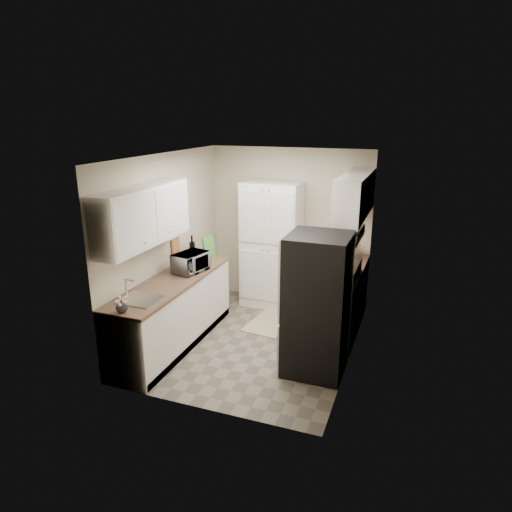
% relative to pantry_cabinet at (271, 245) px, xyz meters
% --- Properties ---
extents(ground, '(3.20, 3.20, 0.00)m').
position_rel_pantry_cabinet_xyz_m(ground, '(0.20, -1.32, -1.00)').
color(ground, '#665B4C').
rests_on(ground, ground).
extents(room_shell, '(2.64, 3.24, 2.52)m').
position_rel_pantry_cabinet_xyz_m(room_shell, '(0.18, -1.32, 0.63)').
color(room_shell, '#B3A591').
rests_on(room_shell, ground).
extents(pantry_cabinet, '(0.90, 0.55, 2.00)m').
position_rel_pantry_cabinet_xyz_m(pantry_cabinet, '(0.00, 0.00, 0.00)').
color(pantry_cabinet, silver).
rests_on(pantry_cabinet, ground).
extents(base_cabinet_left, '(0.60, 2.30, 0.88)m').
position_rel_pantry_cabinet_xyz_m(base_cabinet_left, '(-0.79, -1.75, -0.56)').
color(base_cabinet_left, silver).
rests_on(base_cabinet_left, ground).
extents(countertop_left, '(0.63, 2.33, 0.04)m').
position_rel_pantry_cabinet_xyz_m(countertop_left, '(-0.79, -1.75, -0.10)').
color(countertop_left, brown).
rests_on(countertop_left, base_cabinet_left).
extents(base_cabinet_right, '(0.60, 0.80, 0.88)m').
position_rel_pantry_cabinet_xyz_m(base_cabinet_right, '(1.19, -0.12, -0.56)').
color(base_cabinet_right, silver).
rests_on(base_cabinet_right, ground).
extents(countertop_right, '(0.63, 0.83, 0.04)m').
position_rel_pantry_cabinet_xyz_m(countertop_right, '(1.19, -0.12, -0.10)').
color(countertop_right, brown).
rests_on(countertop_right, base_cabinet_right).
extents(electric_range, '(0.71, 0.78, 1.13)m').
position_rel_pantry_cabinet_xyz_m(electric_range, '(1.17, -0.93, -0.52)').
color(electric_range, '#B7B7BC').
rests_on(electric_range, ground).
extents(refrigerator, '(0.70, 0.72, 1.70)m').
position_rel_pantry_cabinet_xyz_m(refrigerator, '(1.14, -1.73, -0.15)').
color(refrigerator, '#B7B7BC').
rests_on(refrigerator, ground).
extents(microwave, '(0.42, 0.54, 0.27)m').
position_rel_pantry_cabinet_xyz_m(microwave, '(-0.71, -1.36, 0.05)').
color(microwave, silver).
rests_on(microwave, countertop_left).
extents(wine_bottle, '(0.09, 0.09, 0.34)m').
position_rel_pantry_cabinet_xyz_m(wine_bottle, '(-0.94, -0.88, 0.09)').
color(wine_bottle, black).
rests_on(wine_bottle, countertop_left).
extents(flower_vase, '(0.15, 0.15, 0.14)m').
position_rel_pantry_cabinet_xyz_m(flower_vase, '(-0.78, -2.81, -0.01)').
color(flower_vase, silver).
rests_on(flower_vase, countertop_left).
extents(cutting_board, '(0.07, 0.25, 0.31)m').
position_rel_pantry_cabinet_xyz_m(cutting_board, '(-0.78, -0.65, 0.08)').
color(cutting_board, '#439032').
rests_on(cutting_board, countertop_left).
extents(toaster_oven, '(0.39, 0.44, 0.22)m').
position_rel_pantry_cabinet_xyz_m(toaster_oven, '(1.19, -0.05, 0.03)').
color(toaster_oven, '#B2B1B7').
rests_on(toaster_oven, countertop_right).
extents(fruit_basket, '(0.27, 0.27, 0.09)m').
position_rel_pantry_cabinet_xyz_m(fruit_basket, '(1.18, -0.05, 0.19)').
color(fruit_basket, '#EA521D').
rests_on(fruit_basket, toaster_oven).
extents(kitchen_mat, '(0.67, 0.96, 0.01)m').
position_rel_pantry_cabinet_xyz_m(kitchen_mat, '(0.23, -0.70, -0.99)').
color(kitchen_mat, tan).
rests_on(kitchen_mat, ground).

